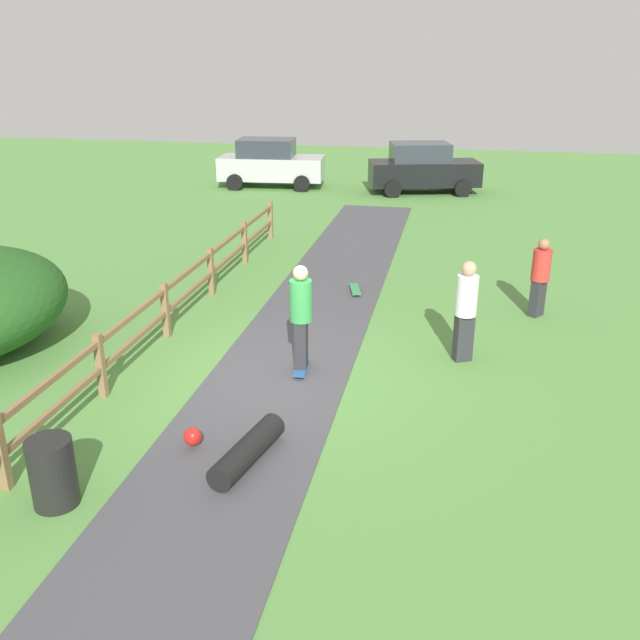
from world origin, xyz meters
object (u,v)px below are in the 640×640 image
skater_fallen (243,449)px  parked_car_black (423,168)px  skateboard_loose (355,289)px  parked_car_silver (270,163)px  skater_riding (301,313)px  bystander_white (466,306)px  trash_bin (53,472)px  bystander_red (540,274)px

skater_fallen → parked_car_black: 19.68m
skateboard_loose → parked_car_silver: parked_car_silver is taller
skateboard_loose → parked_car_silver: bearing=113.6°
skater_riding → bystander_white: (2.75, 1.06, -0.06)m
trash_bin → bystander_red: size_ratio=0.53×
skater_fallen → bystander_red: 7.96m
parked_car_black → skater_fallen: bearing=-93.4°
bystander_red → parked_car_silver: size_ratio=0.39×
bystander_white → bystander_red: bearing=59.8°
skater_riding → skater_fallen: bearing=-92.8°
bystander_white → parked_car_silver: 17.52m
parked_car_black → bystander_white: bearing=-83.7°
skateboard_loose → bystander_white: bystander_white is taller
bystander_white → skateboard_loose: bearing=127.0°
parked_car_silver → skater_fallen: bearing=-75.8°
bystander_white → parked_car_silver: (-7.87, 15.65, -0.08)m
parked_car_black → parked_car_silver: (-6.16, 0.01, 0.00)m
skater_riding → skater_fallen: 3.07m
trash_bin → bystander_white: 7.26m
bystander_red → parked_car_black: 13.44m
skateboard_loose → parked_car_black: parked_car_black is taller
skater_fallen → bystander_red: bearing=56.2°
trash_bin → skater_riding: skater_riding is taller
skater_riding → bystander_white: size_ratio=1.03×
skateboard_loose → bystander_red: bearing=-9.7°
skateboard_loose → parked_car_silver: size_ratio=0.19×
skater_fallen → parked_car_black: bearing=86.6°
trash_bin → parked_car_silver: parked_car_silver is taller
trash_bin → bystander_red: bystander_red is taller
skater_fallen → trash_bin: bearing=-146.1°
parked_car_black → skateboard_loose: bearing=-93.5°
skater_fallen → bystander_white: bearing=54.0°
skater_fallen → parked_car_silver: bearing=104.2°
skater_riding → parked_car_silver: (-5.12, 16.71, -0.14)m
trash_bin → skater_riding: bearing=63.3°
skater_riding → bystander_white: skater_riding is taller
trash_bin → skater_riding: 4.82m
skater_fallen → skateboard_loose: bearing=86.6°
skater_riding → parked_car_silver: skater_riding is taller
bystander_white → parked_car_silver: size_ratio=0.43×
trash_bin → parked_car_black: bearing=81.4°
skater_fallen → bystander_white: 5.00m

